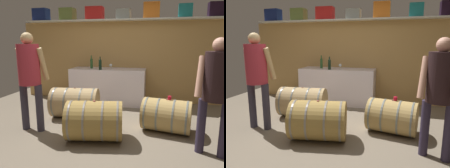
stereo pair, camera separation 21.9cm
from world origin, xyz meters
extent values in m
cube|color=#736755|center=(0.00, 0.58, -0.01)|extent=(6.59, 7.84, 0.02)
cube|color=tan|center=(0.00, 2.32, 1.01)|extent=(5.39, 0.10, 2.01)
cube|color=silver|center=(0.00, 2.17, 2.03)|extent=(4.96, 0.40, 0.03)
cube|color=navy|center=(-2.15, 2.17, 2.20)|extent=(0.39, 0.28, 0.31)
cube|color=olive|center=(-1.40, 2.17, 2.19)|extent=(0.36, 0.30, 0.30)
cube|color=red|center=(-0.69, 2.17, 2.20)|extent=(0.43, 0.28, 0.31)
cube|color=gray|center=(0.03, 2.17, 2.16)|extent=(0.34, 0.27, 0.23)
cube|color=orange|center=(0.69, 2.17, 2.22)|extent=(0.37, 0.30, 0.36)
cube|color=teal|center=(1.44, 2.17, 2.19)|extent=(0.31, 0.28, 0.30)
cube|color=black|center=(2.12, 2.17, 2.20)|extent=(0.38, 0.24, 0.32)
cube|color=white|center=(-0.31, 1.94, 0.43)|extent=(1.82, 0.64, 0.86)
cylinder|color=#2B562A|center=(-0.72, 1.93, 0.97)|extent=(0.07, 0.07, 0.21)
sphere|color=#2B562A|center=(-0.72, 1.93, 1.08)|extent=(0.06, 0.06, 0.06)
cylinder|color=#2B562A|center=(-0.72, 1.93, 1.13)|extent=(0.03, 0.03, 0.09)
cylinder|color=black|center=(-0.44, 1.70, 0.96)|extent=(0.07, 0.07, 0.20)
sphere|color=black|center=(-0.44, 1.70, 1.08)|extent=(0.07, 0.07, 0.07)
cylinder|color=black|center=(-0.44, 1.70, 1.13)|extent=(0.03, 0.03, 0.08)
cylinder|color=white|center=(-0.22, 1.83, 0.87)|extent=(0.07, 0.07, 0.00)
cylinder|color=white|center=(-0.22, 1.83, 0.90)|extent=(0.01, 0.01, 0.07)
sphere|color=white|center=(-0.22, 1.83, 0.96)|extent=(0.07, 0.07, 0.07)
sphere|color=maroon|center=(-0.22, 1.83, 0.95)|extent=(0.05, 0.05, 0.05)
cylinder|color=tan|center=(1.05, 0.45, 0.28)|extent=(0.88, 0.69, 0.55)
cylinder|color=slate|center=(0.72, 0.51, 0.28)|extent=(0.14, 0.56, 0.56)
cylinder|color=slate|center=(0.92, 0.47, 0.28)|extent=(0.14, 0.56, 0.56)
cylinder|color=slate|center=(1.17, 0.42, 0.28)|extent=(0.14, 0.56, 0.56)
cylinder|color=slate|center=(1.37, 0.38, 0.28)|extent=(0.14, 0.56, 0.56)
cylinder|color=brown|center=(1.05, 0.45, 0.56)|extent=(0.04, 0.04, 0.01)
cylinder|color=tan|center=(-0.72, 0.79, 0.30)|extent=(0.98, 0.67, 0.59)
cylinder|color=slate|center=(-1.11, 0.76, 0.30)|extent=(0.09, 0.60, 0.60)
cylinder|color=slate|center=(-0.87, 0.78, 0.30)|extent=(0.09, 0.60, 0.60)
cylinder|color=slate|center=(-0.58, 0.81, 0.30)|extent=(0.09, 0.60, 0.60)
cylinder|color=slate|center=(-0.34, 0.83, 0.30)|extent=(0.09, 0.60, 0.60)
cylinder|color=brown|center=(-0.72, 0.79, 0.60)|extent=(0.04, 0.04, 0.01)
cylinder|color=olive|center=(-0.05, -0.11, 0.31)|extent=(0.93, 0.74, 0.61)
cylinder|color=gray|center=(-0.40, -0.17, 0.31)|extent=(0.13, 0.62, 0.62)
cylinder|color=gray|center=(-0.18, -0.13, 0.31)|extent=(0.13, 0.62, 0.62)
cylinder|color=gray|center=(0.09, -0.09, 0.31)|extent=(0.13, 0.62, 0.62)
cylinder|color=gray|center=(0.30, -0.05, 0.31)|extent=(0.13, 0.62, 0.62)
cylinder|color=#974140|center=(-0.05, -0.11, 0.62)|extent=(0.04, 0.04, 0.01)
cylinder|color=red|center=(1.09, 0.45, 0.59)|extent=(0.06, 0.06, 0.06)
cylinder|color=#322E3D|center=(-1.05, 0.02, 0.40)|extent=(0.12, 0.12, 0.80)
cylinder|color=#322E3D|center=(-1.35, 0.04, 0.40)|extent=(0.12, 0.12, 0.80)
cylinder|color=#AC2C3B|center=(-1.20, 0.03, 1.14)|extent=(0.35, 0.35, 0.66)
sphere|color=tan|center=(-1.20, 0.03, 1.55)|extent=(0.19, 0.19, 0.19)
cylinder|color=tan|center=(-0.99, 0.12, 1.14)|extent=(0.10, 0.26, 0.56)
cylinder|color=tan|center=(-1.39, 0.15, 1.14)|extent=(0.10, 0.27, 0.56)
cylinder|color=#2E263C|center=(1.47, -0.17, 0.38)|extent=(0.12, 0.12, 0.76)
cylinder|color=#2E263C|center=(1.74, -0.26, 0.38)|extent=(0.12, 0.12, 0.76)
cylinder|color=black|center=(1.61, -0.22, 1.07)|extent=(0.33, 0.33, 0.62)
sphere|color=tan|center=(1.61, -0.22, 1.46)|extent=(0.18, 0.18, 0.18)
cylinder|color=tan|center=(1.40, -0.24, 1.07)|extent=(0.15, 0.25, 0.52)
camera|label=1|loc=(0.85, -3.04, 1.49)|focal=33.59mm
camera|label=2|loc=(1.06, -2.98, 1.49)|focal=33.59mm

